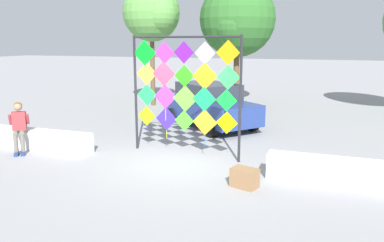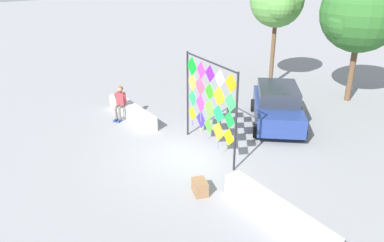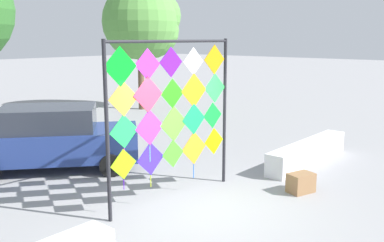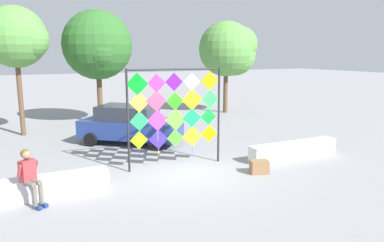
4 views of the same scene
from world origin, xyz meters
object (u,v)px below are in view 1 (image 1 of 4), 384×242
at_px(kite_display_rack, 184,85).
at_px(tree_far_right, 153,13).
at_px(cardboard_box_large, 245,178).
at_px(tree_broadleaf, 238,20).
at_px(seated_vendor, 19,124).
at_px(parked_car, 210,105).

distance_m(kite_display_rack, tree_far_right, 8.69).
xyz_separation_m(cardboard_box_large, tree_broadleaf, (-2.61, 10.33, 3.80)).
xyz_separation_m(kite_display_rack, cardboard_box_large, (2.05, -1.79, -1.71)).
distance_m(kite_display_rack, seated_vendor, 4.71).
bearing_deg(cardboard_box_large, tree_far_right, 125.20).
height_order(kite_display_rack, parked_car, kite_display_rack).
height_order(seated_vendor, tree_broadleaf, tree_broadleaf).
height_order(cardboard_box_large, tree_far_right, tree_far_right).
relative_size(kite_display_rack, tree_far_right, 0.56).
xyz_separation_m(parked_car, tree_broadleaf, (-0.13, 4.85, 3.21)).
bearing_deg(kite_display_rack, seated_vendor, -162.84).
bearing_deg(parked_car, cardboard_box_large, -65.72).
height_order(kite_display_rack, seated_vendor, kite_display_rack).
bearing_deg(parked_car, tree_broadleaf, 91.59).
xyz_separation_m(seated_vendor, tree_far_right, (0.10, 8.53, 3.50)).
xyz_separation_m(seated_vendor, parked_car, (3.96, 5.04, -0.03)).
xyz_separation_m(cardboard_box_large, tree_far_right, (-6.33, 8.97, 4.12)).
distance_m(cardboard_box_large, tree_far_right, 11.72).
distance_m(parked_car, tree_far_right, 6.28).
bearing_deg(cardboard_box_large, tree_broadleaf, 104.16).
bearing_deg(cardboard_box_large, kite_display_rack, 138.91).
xyz_separation_m(kite_display_rack, tree_far_right, (-4.27, 7.18, 2.41)).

